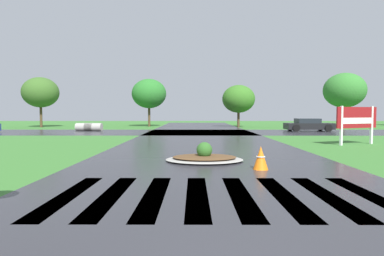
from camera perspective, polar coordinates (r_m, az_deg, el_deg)
asphalt_roadway at (r=12.87m, az=2.63°, el=-4.95°), size 9.01×80.00×0.01m
asphalt_cross_road at (r=27.91m, az=1.38°, el=-0.74°), size 90.00×8.11×0.01m
crosswalk_stripes at (r=6.94m, az=4.69°, el=-11.73°), size 6.75×3.56×0.01m
estate_billboard at (r=19.39m, az=27.03°, el=1.38°), size 2.63×1.13×2.07m
median_island at (r=11.55m, az=2.19°, el=-5.19°), size 2.75×2.07×0.68m
car_dark_suv at (r=31.40m, az=19.82°, el=0.50°), size 4.22×2.08×1.15m
drainage_pipe_stack at (r=31.19m, az=-17.68°, el=0.17°), size 2.48×0.98×0.73m
traffic_cone at (r=10.07m, az=12.00°, el=-5.21°), size 0.46×0.46×0.71m
background_treeline at (r=38.40m, az=10.87°, el=6.15°), size 49.77×6.62×6.15m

